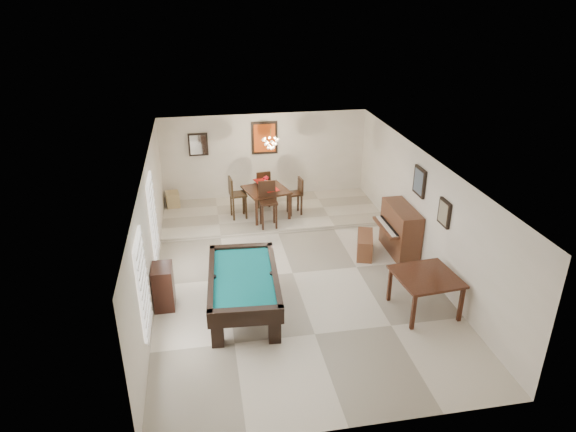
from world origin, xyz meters
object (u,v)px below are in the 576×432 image
object	(u,v)px
apothecary_chest	(163,287)
flower_vase	(266,180)
dining_chair_south	(268,205)
dining_chair_west	(238,197)
upright_piano	(395,230)
dining_chair_north	(262,188)
piano_bench	(365,245)
chandelier	(271,140)
dining_chair_east	(294,196)
pool_table	(244,294)
dining_table	(266,200)
square_table	(424,293)
corner_bench	(173,199)

from	to	relation	value
apothecary_chest	flower_vase	distance (m)	4.63
dining_chair_south	dining_chair_west	xyz separation A→B (m)	(-0.72, 0.73, -0.02)
upright_piano	dining_chair_north	world-z (taller)	dining_chair_north
piano_bench	chandelier	xyz separation A→B (m)	(-1.87, 2.63, 1.95)
dining_chair_north	dining_chair_east	distance (m)	1.07
pool_table	upright_piano	distance (m)	4.22
upright_piano	dining_table	size ratio (longest dim) A/B	1.30
dining_table	dining_chair_north	distance (m)	0.71
upright_piano	piano_bench	distance (m)	0.79
square_table	dining_chair_east	size ratio (longest dim) A/B	1.12
dining_chair_west	chandelier	xyz separation A→B (m)	(0.94, 0.20, 1.50)
square_table	dining_table	xyz separation A→B (m)	(-2.47, 4.84, 0.17)
piano_bench	dining_chair_south	distance (m)	2.73
square_table	flower_vase	distance (m)	5.48
pool_table	square_table	world-z (taller)	pool_table
dining_chair_south	dining_table	bearing A→B (deg)	85.83
pool_table	apothecary_chest	xyz separation A→B (m)	(-1.56, 0.49, 0.04)
pool_table	dining_table	world-z (taller)	dining_table
piano_bench	dining_chair_west	distance (m)	3.74
square_table	dining_chair_north	bearing A→B (deg)	114.21
pool_table	piano_bench	world-z (taller)	pool_table
dining_chair_east	dining_chair_west	bearing A→B (deg)	-97.80
square_table	dining_chair_north	distance (m)	6.08
square_table	pool_table	bearing A→B (deg)	170.68
pool_table	dining_chair_north	world-z (taller)	dining_chair_north
piano_bench	dining_chair_east	bearing A→B (deg)	117.74
square_table	dining_chair_east	world-z (taller)	dining_chair_east
chandelier	corner_bench	bearing A→B (deg)	161.35
dining_chair_south	flower_vase	bearing A→B (deg)	85.83
dining_table	dining_chair_south	world-z (taller)	dining_chair_south
flower_vase	dining_chair_east	xyz separation A→B (m)	(0.78, -0.01, -0.52)
dining_chair_east	pool_table	bearing A→B (deg)	-29.81
apothecary_chest	dining_chair_south	bearing A→B (deg)	50.16
piano_bench	dining_chair_north	distance (m)	3.75
pool_table	dining_chair_south	bearing A→B (deg)	77.90
corner_bench	chandelier	world-z (taller)	chandelier
dining_chair_west	corner_bench	distance (m)	2.15
dining_table	dining_chair_north	xyz separation A→B (m)	(-0.02, 0.71, 0.09)
dining_chair_north	dining_chair_south	bearing A→B (deg)	82.67
square_table	apothecary_chest	bearing A→B (deg)	168.14
pool_table	dining_chair_south	distance (m)	3.71
chandelier	dining_chair_north	bearing A→B (deg)	112.13
pool_table	dining_table	distance (m)	4.39
pool_table	dining_chair_east	size ratio (longest dim) A/B	2.39
upright_piano	corner_bench	bearing A→B (deg)	146.00
upright_piano	corner_bench	distance (m)	6.42
piano_bench	apothecary_chest	distance (m)	4.85
dining_chair_south	dining_chair_west	bearing A→B (deg)	133.78
dining_chair_north	corner_bench	bearing A→B (deg)	-16.22
dining_chair_south	corner_bench	bearing A→B (deg)	142.80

